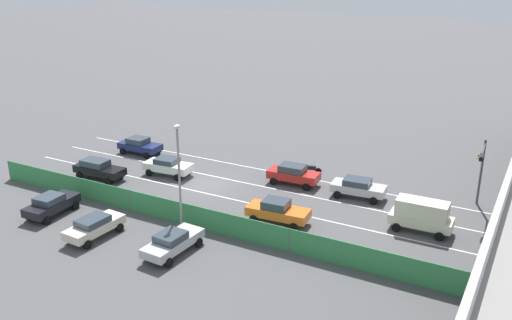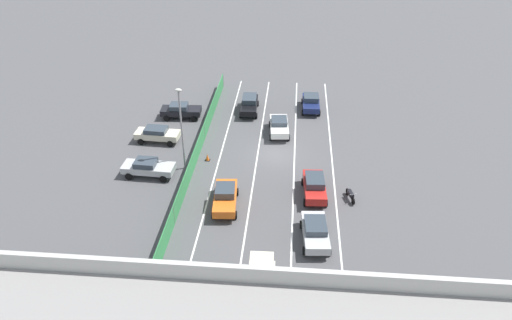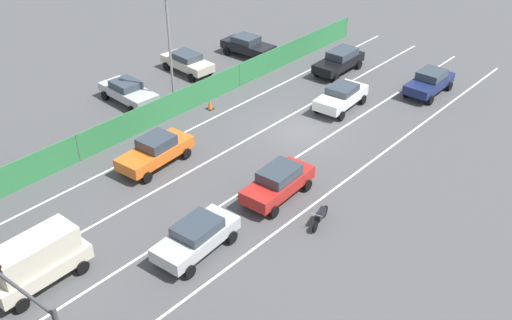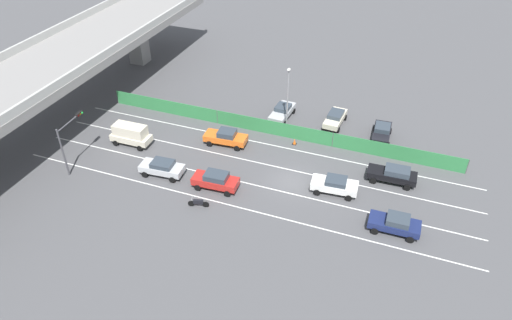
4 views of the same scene
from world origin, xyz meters
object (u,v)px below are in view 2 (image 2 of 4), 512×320
Objects in this scene: car_sedan_white at (279,126)px; car_sedan_black at (249,104)px; car_van_cream at (261,283)px; traffic_cone at (207,157)px; car_sedan_silver at (315,231)px; parked_sedan_cream at (157,134)px; street_lamp at (181,122)px; car_sedan_navy at (311,102)px; traffic_light at (356,295)px; car_taxi_orange at (225,197)px; parked_wagon_silver at (148,167)px; car_sedan_red at (314,186)px; motorcycle at (350,195)px; parked_sedan_dark at (181,110)px.

car_sedan_white is 6.09m from car_sedan_black.
car_van_cream is 0.98× the size of car_sedan_white.
car_sedan_white is 8.82m from traffic_cone.
car_sedan_silver is at bearing 101.54° from car_sedan_white.
street_lamp is at bearing 128.56° from parked_sedan_cream.
car_sedan_navy is 0.55× the size of street_lamp.
traffic_light is (-17.40, 22.70, 2.96)m from parked_sedan_cream.
car_sedan_black is 0.60× the size of street_lamp.
car_taxi_orange is 1.09× the size of car_sedan_navy.
parked_wagon_silver is (7.52, -3.97, -0.07)m from car_taxi_orange.
car_van_cream is (3.66, 11.75, 0.35)m from car_sedan_red.
car_sedan_white is at bearing -90.57° from car_van_cream.
car_sedan_red is 12.31m from car_van_cream.
motorcycle is at bearing -119.19° from car_sedan_silver.
parked_wagon_silver is 23.64m from traffic_light.
car_sedan_navy is at bearing -110.78° from car_taxi_orange.
car_sedan_silver is at bearing 107.86° from car_sedan_black.
car_sedan_silver reaches higher than motorcycle.
car_sedan_red is at bearing -163.69° from car_taxi_orange.
car_sedan_black is at bearing -105.22° from traffic_cone.
car_sedan_red is 3.08m from motorcycle.
car_taxi_orange is 8.51m from parked_wagon_silver.
traffic_cone is at bearing -58.86° from traffic_light.
parked_wagon_silver reaches higher than motorcycle.
car_sedan_navy is at bearing -150.44° from parked_sedan_cream.
street_lamp is at bearing -13.92° from motorcycle.
car_sedan_black reaches higher than traffic_cone.
street_lamp reaches higher than car_van_cream.
parked_sedan_dark is at bearing -75.83° from street_lamp.
car_sedan_black is at bearing -66.02° from car_sedan_red.
car_sedan_silver is 9.50m from traffic_light.
parked_sedan_cream is at bearing -27.30° from car_sedan_red.
car_sedan_black is 7.01× the size of traffic_cone.
parked_wagon_silver is (14.70, 14.95, -0.04)m from car_sedan_navy.
traffic_light is (-16.21, 28.19, 2.94)m from parked_sedan_dark.
car_sedan_silver is at bearing -77.89° from traffic_light.
car_sedan_black reaches higher than parked_sedan_cream.
parked_wagon_silver is at bearing 45.48° from car_sedan_navy.
car_sedan_red is 0.95× the size of car_taxi_orange.
car_sedan_white is 11.26m from parked_sedan_dark.
traffic_light is (1.16, 14.31, 3.38)m from motorcycle.
parked_sedan_dark is (17.37, -13.89, 0.44)m from motorcycle.
parked_sedan_dark is (7.09, -15.64, -0.04)m from car_taxi_orange.
car_sedan_black is (6.99, -15.71, -0.02)m from car_sedan_red.
car_sedan_red reaches higher than traffic_cone.
traffic_cone is at bearing 50.48° from car_sedan_navy.
motorcycle is (-6.45, 11.14, -0.44)m from car_sedan_white.
parked_wagon_silver reaches higher than parked_sedan_cream.
street_lamp reaches higher than motorcycle.
car_sedan_navy is at bearing -129.52° from traffic_cone.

